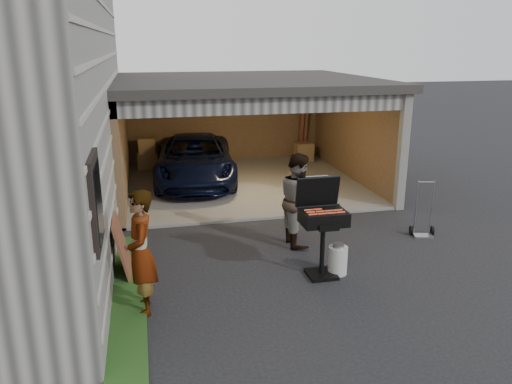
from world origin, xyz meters
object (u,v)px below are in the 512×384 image
minivan (195,161)px  plywood_panel (122,247)px  bbq_grill (323,220)px  propane_tank (338,260)px  man (298,199)px  hand_truck (423,225)px  woman (141,253)px

minivan → plywood_panel: (-1.81, -5.49, -0.13)m
bbq_grill → propane_tank: bearing=-3.0°
plywood_panel → man: bearing=11.5°
hand_truck → plywood_panel: bearing=-161.0°
minivan → bbq_grill: bearing=-71.7°
woman → man: woman is taller
propane_tank → hand_truck: bearing=28.1°
plywood_panel → hand_truck: hand_truck is taller
bbq_grill → plywood_panel: 3.36m
plywood_panel → minivan: bearing=71.7°
minivan → man: 5.05m
minivan → plywood_panel: bearing=-102.8°
minivan → man: size_ratio=2.52×
man → hand_truck: (2.60, -0.20, -0.68)m
plywood_panel → hand_truck: 5.90m
minivan → hand_truck: size_ratio=3.96×
minivan → propane_tank: minivan is taller
plywood_panel → propane_tank: bearing=-12.4°
propane_tank → woman: bearing=-170.7°
bbq_grill → propane_tank: (0.29, -0.02, -0.73)m
plywood_panel → bbq_grill: bearing=-13.3°
man → plywood_panel: man is taller
minivan → hand_truck: (4.06, -5.02, -0.41)m
man → plywood_panel: bearing=101.5°
minivan → propane_tank: 6.52m
minivan → man: bearing=-67.6°
plywood_panel → hand_truck: size_ratio=0.88×
woman → plywood_panel: woman is taller
man → hand_truck: bearing=-94.3°
minivan → bbq_grill: size_ratio=2.75×
woman → minivan: bearing=164.2°
bbq_grill → hand_truck: bearing=25.1°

